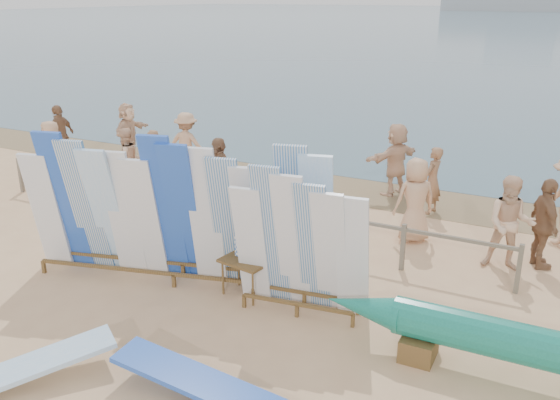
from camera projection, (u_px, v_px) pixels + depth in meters
The scene contains 24 objects.
ground at pixel (125, 291), 10.20m from camera, with size 160.00×160.00×0.00m, color #DAAD7E.
ocean at pixel (559, 19), 117.75m from camera, with size 320.00×240.00×0.02m, color #3F5E70.
wet_sand_strip at pixel (302, 180), 16.24m from camera, with size 40.00×2.60×0.01m, color olive.
fence at pixel (218, 204), 12.51m from camera, with size 12.08×0.08×0.90m.
main_surfboard_rack at pixel (175, 218), 10.13m from camera, with size 5.46×1.99×2.73m.
side_surfboard_rack at pixel (301, 248), 9.20m from camera, with size 2.20×0.88×2.47m.
outrigger_canoe at pixel (552, 354), 7.46m from camera, with size 6.11×0.60×0.87m.
vendor_table at pixel (245, 276), 9.95m from camera, with size 0.87×0.68×1.05m.
flat_board_b at pixel (12, 388), 7.70m from camera, with size 0.56×2.70×0.07m, color #9BCDF9.
beach_chair_left at pixel (206, 209), 13.38m from camera, with size 0.54×0.56×0.83m.
beach_chair_right at pixel (305, 211), 13.12m from camera, with size 0.60×0.63×0.96m.
stroller at pixel (297, 207), 12.86m from camera, with size 0.73×0.93×1.15m.
beachgoer_8 at pixel (510, 224), 10.75m from camera, with size 0.87×0.42×1.78m, color beige.
beachgoer_2 at pixel (126, 160), 15.14m from camera, with size 0.80×0.38×1.64m, color beige.
beachgoer_11 at pixel (129, 132), 17.92m from camera, with size 1.64×0.53×1.76m, color beige.
beachgoer_5 at pixel (396, 159), 14.81m from camera, with size 1.70×0.55×1.83m, color beige.
beachgoer_10 at pixel (544, 224), 10.82m from camera, with size 1.01×0.44×1.72m, color #8C6042.
beachgoer_0 at pixel (53, 153), 15.64m from camera, with size 0.84×0.40×1.71m, color tan.
beachgoer_4 at pixel (220, 179), 13.18m from camera, with size 1.10×0.48×1.89m, color #8C6042.
beachgoer_3 at pixel (187, 144), 16.38m from camera, with size 1.15×0.48×1.78m, color tan.
beachgoer_6 at pixel (415, 200), 12.01m from camera, with size 0.86×0.41×1.76m, color tan.
beachgoer_7 at pixel (432, 181), 13.57m from camera, with size 0.57×0.32×1.58m, color #8C6042.
beachgoer_1 at pixel (154, 161), 15.04m from camera, with size 0.59×0.33×1.63m, color #8C6042.
beachgoer_extra_1 at pixel (61, 136), 17.33m from camera, with size 1.06×0.46×1.81m, color #8C6042.
Camera 1 is at (6.53, -6.89, 4.85)m, focal length 38.00 mm.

